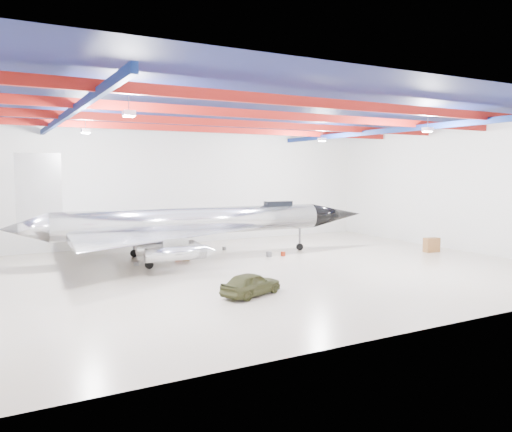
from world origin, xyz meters
TOP-DOWN VIEW (x-y plane):
  - floor at (0.00, 0.00)m, footprint 40.00×40.00m
  - wall_back at (0.00, 15.00)m, footprint 40.00×0.00m
  - wall_right at (20.00, 0.00)m, footprint 0.00×30.00m
  - ceiling at (0.00, 0.00)m, footprint 40.00×40.00m
  - ceiling_structure at (0.00, 0.00)m, footprint 39.50×29.50m
  - jet_aircraft at (-1.92, 6.50)m, footprint 29.91×17.99m
  - jeep at (-3.44, -6.11)m, footprint 4.17×2.86m
  - desk at (17.14, -0.19)m, footprint 1.41×0.85m
  - crate_ply at (-2.87, 5.82)m, footprint 0.63×0.55m
  - toolbox_red at (-3.42, 6.05)m, footprint 0.45×0.37m
  - engine_drum at (3.69, 4.34)m, footprint 0.58×0.58m
  - crate_small at (-6.76, 5.74)m, footprint 0.44×0.39m
  - tool_chest at (4.89, 4.11)m, footprint 0.49×0.49m
  - spares_box at (1.91, 9.13)m, footprint 0.38×0.38m

SIDE VIEW (x-z plane):
  - floor at x=0.00m, z-range 0.00..0.00m
  - crate_small at x=-6.76m, z-range 0.00..0.26m
  - toolbox_red at x=-3.42m, z-range 0.00..0.31m
  - spares_box at x=1.91m, z-range 0.00..0.32m
  - tool_chest at x=4.89m, z-range 0.00..0.36m
  - crate_ply at x=-2.87m, z-range 0.00..0.38m
  - engine_drum at x=3.69m, z-range 0.00..0.41m
  - desk at x=17.14m, z-range 0.00..1.22m
  - jeep at x=-3.44m, z-range 0.00..1.32m
  - jet_aircraft at x=-1.92m, z-range -1.40..6.75m
  - wall_back at x=0.00m, z-range -14.50..25.50m
  - wall_right at x=20.00m, z-range -9.50..20.50m
  - ceiling_structure at x=0.00m, z-range 9.79..10.86m
  - ceiling at x=0.00m, z-range 11.00..11.00m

